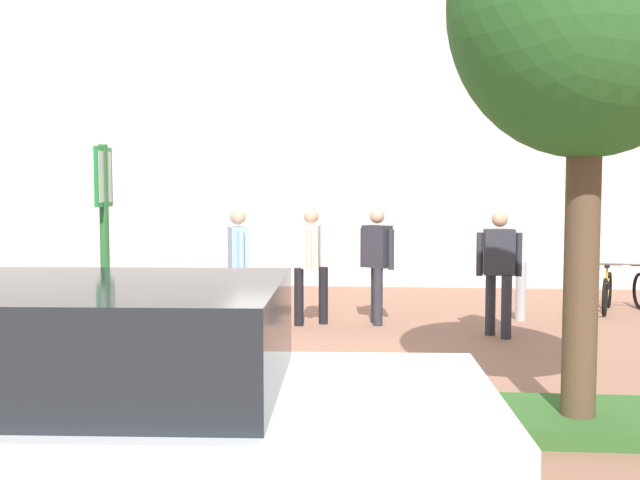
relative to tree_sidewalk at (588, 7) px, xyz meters
name	(u,v)px	position (x,y,z in m)	size (l,w,h in m)	color
ground_plane	(326,361)	(-2.28, 2.45, -3.48)	(60.00, 60.00, 0.00)	#936651
building_facade	(352,43)	(-2.28, 9.63, 1.52)	(28.00, 1.20, 10.00)	silver
planter_strip	(403,416)	(-1.44, 0.10, -3.40)	(7.00, 1.10, 0.16)	#336028
tree_sidewalk	(588,7)	(0.00, 0.00, 0.00)	(2.25, 2.25, 4.75)	brown
parking_sign_post	(105,241)	(-4.04, 0.10, -1.90)	(0.08, 0.36, 2.41)	#2D7238
bike_at_sign	(110,376)	(-4.06, 0.20, -3.13)	(1.68, 0.42, 0.86)	black
bollard_steel	(521,291)	(0.48, 5.37, -3.03)	(0.16, 0.16, 0.90)	#ADADB2
person_shirt_blue	(311,259)	(-2.67, 4.74, -2.49)	(0.49, 0.61, 1.72)	black
person_suited_navy	(377,258)	(-1.71, 4.87, -2.49)	(0.50, 0.44, 1.72)	#2D2D38
person_suited_dark	(499,265)	(-0.05, 4.05, -2.49)	(0.61, 0.38, 1.72)	#2D2D38
person_casual_tan	(238,261)	(-3.68, 4.31, -2.49)	(0.36, 0.58, 1.72)	#383342
car_white_hatch	(85,428)	(-3.21, -2.45, -2.72)	(4.38, 2.18, 1.54)	silver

